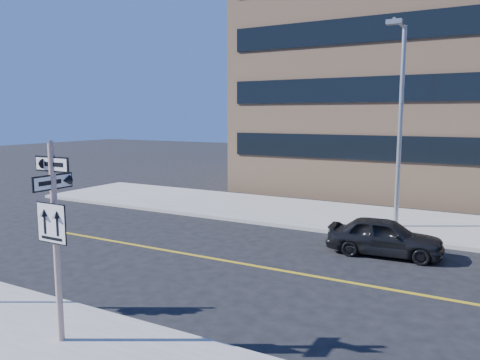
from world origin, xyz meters
The scene contains 5 objects.
ground centered at (0.00, 0.00, 0.00)m, with size 120.00×120.00×0.00m, color black.
sign_pole centered at (0.00, -2.51, 2.44)m, with size 0.92×0.92×4.06m.
parked_car_a centered at (4.35, 7.16, 0.64)m, with size 3.76×1.51×1.28m, color black.
streetlight_a centered at (4.00, 10.76, 4.76)m, with size 0.55×2.25×8.00m.
building_brick centered at (2.00, 25.00, 9.00)m, with size 18.00×18.00×18.00m, color tan.
Camera 1 is at (7.54, -8.58, 4.69)m, focal length 35.00 mm.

